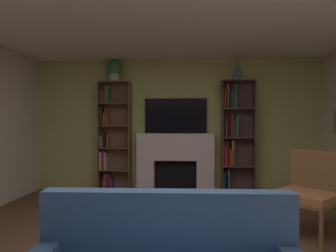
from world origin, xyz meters
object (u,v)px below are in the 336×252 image
(tv, at_px, (176,116))
(bookshelf_right, at_px, (234,136))
(armchair, at_px, (309,190))
(coffee_table, at_px, (173,242))
(potted_plant, at_px, (114,69))
(bookshelf_left, at_px, (112,139))
(vase_with_flowers, at_px, (238,73))
(fireplace, at_px, (175,161))

(tv, height_order, bookshelf_right, bookshelf_right)
(armchair, distance_m, coffee_table, 2.01)
(tv, height_order, potted_plant, potted_plant)
(bookshelf_right, bearing_deg, tv, 175.72)
(bookshelf_left, distance_m, armchair, 3.72)
(vase_with_flowers, relative_size, coffee_table, 0.56)
(tv, relative_size, potted_plant, 2.88)
(potted_plant, xyz_separation_m, vase_with_flowers, (2.34, -0.00, -0.09))
(bookshelf_right, height_order, vase_with_flowers, vase_with_flowers)
(tv, xyz_separation_m, potted_plant, (-1.17, -0.12, 0.89))
(coffee_table, bearing_deg, fireplace, 92.79)
(coffee_table, bearing_deg, potted_plant, 111.46)
(bookshelf_left, relative_size, potted_plant, 5.15)
(tv, relative_size, vase_with_flowers, 2.86)
(bookshelf_left, height_order, bookshelf_right, same)
(bookshelf_left, height_order, armchair, bookshelf_left)
(fireplace, relative_size, tv, 1.31)
(potted_plant, relative_size, armchair, 0.41)
(fireplace, height_order, potted_plant, potted_plant)
(fireplace, height_order, bookshelf_right, bookshelf_right)
(bookshelf_right, bearing_deg, potted_plant, -179.04)
(coffee_table, bearing_deg, vase_with_flowers, 73.59)
(tv, height_order, bookshelf_left, bookshelf_left)
(tv, height_order, vase_with_flowers, vase_with_flowers)
(vase_with_flowers, xyz_separation_m, armchair, (0.55, -2.15, -1.74))
(tv, distance_m, coffee_table, 3.71)
(armchair, height_order, coffee_table, armchair)
(bookshelf_left, xyz_separation_m, bookshelf_right, (2.34, -0.02, 0.06))
(fireplace, bearing_deg, armchair, -51.67)
(potted_plant, height_order, coffee_table, potted_plant)
(bookshelf_left, height_order, potted_plant, potted_plant)
(bookshelf_right, height_order, armchair, bookshelf_right)
(armchair, bearing_deg, vase_with_flowers, 104.37)
(vase_with_flowers, bearing_deg, bookshelf_left, 178.66)
(potted_plant, xyz_separation_m, coffee_table, (1.34, -3.41, -2.03))
(bookshelf_left, relative_size, coffee_table, 2.84)
(tv, height_order, armchair, tv)
(armchair, bearing_deg, potted_plant, 143.41)
(bookshelf_right, bearing_deg, fireplace, -179.53)
(bookshelf_left, xyz_separation_m, vase_with_flowers, (2.41, -0.06, 1.25))
(bookshelf_right, xyz_separation_m, potted_plant, (-2.27, -0.04, 1.28))
(bookshelf_right, distance_m, vase_with_flowers, 1.19)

